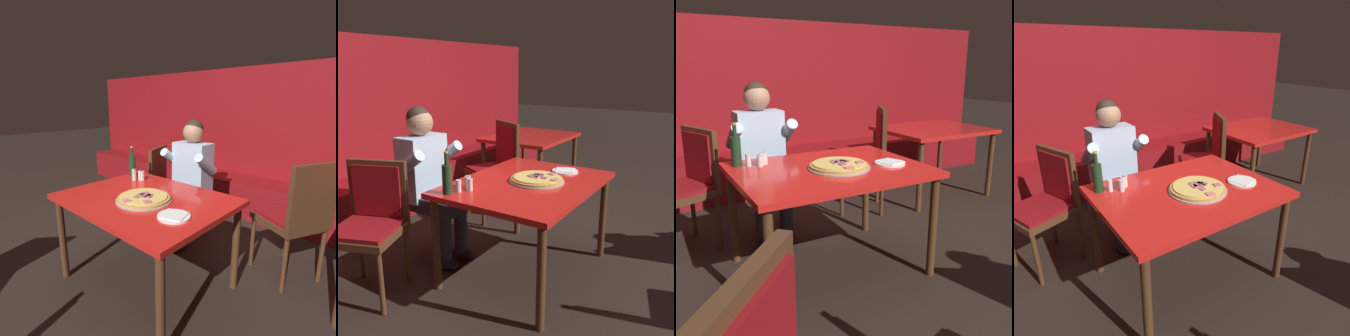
# 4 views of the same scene
# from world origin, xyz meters

# --- Properties ---
(ground_plane) EXTENTS (24.00, 24.00, 0.00)m
(ground_plane) POSITION_xyz_m (0.00, 0.00, 0.00)
(ground_plane) COLOR black
(booth_wall_panel) EXTENTS (6.80, 0.16, 1.90)m
(booth_wall_panel) POSITION_xyz_m (0.00, 2.18, 0.95)
(booth_wall_panel) COLOR maroon
(booth_wall_panel) RESTS_ON ground_plane
(booth_bench) EXTENTS (6.46, 0.48, 0.46)m
(booth_bench) POSITION_xyz_m (0.00, 1.86, 0.23)
(booth_bench) COLOR maroon
(booth_bench) RESTS_ON ground_plane
(main_dining_table) EXTENTS (1.24, 0.95, 0.74)m
(main_dining_table) POSITION_xyz_m (0.00, 0.00, 0.66)
(main_dining_table) COLOR #4C2D19
(main_dining_table) RESTS_ON ground_plane
(pizza) EXTENTS (0.41, 0.41, 0.05)m
(pizza) POSITION_xyz_m (0.05, -0.06, 0.76)
(pizza) COLOR #9E9EA3
(pizza) RESTS_ON main_dining_table
(plate_white_paper) EXTENTS (0.21, 0.21, 0.02)m
(plate_white_paper) POSITION_xyz_m (0.40, -0.13, 0.75)
(plate_white_paper) COLOR white
(plate_white_paper) RESTS_ON main_dining_table
(beer_bottle) EXTENTS (0.07, 0.07, 0.29)m
(beer_bottle) POSITION_xyz_m (-0.53, 0.32, 0.85)
(beer_bottle) COLOR #19381E
(beer_bottle) RESTS_ON main_dining_table
(shaker_red_pepper_flakes) EXTENTS (0.04, 0.04, 0.09)m
(shaker_red_pepper_flakes) POSITION_xyz_m (-0.46, 0.28, 0.78)
(shaker_red_pepper_flakes) COLOR silver
(shaker_red_pepper_flakes) RESTS_ON main_dining_table
(shaker_black_pepper) EXTENTS (0.04, 0.04, 0.09)m
(shaker_black_pepper) POSITION_xyz_m (-0.34, 0.29, 0.78)
(shaker_black_pepper) COLOR silver
(shaker_black_pepper) RESTS_ON main_dining_table
(shaker_parmesan) EXTENTS (0.04, 0.04, 0.09)m
(shaker_parmesan) POSITION_xyz_m (-0.40, 0.23, 0.78)
(shaker_parmesan) COLOR silver
(shaker_parmesan) RESTS_ON main_dining_table
(shaker_oregano) EXTENTS (0.04, 0.04, 0.09)m
(shaker_oregano) POSITION_xyz_m (-0.37, 0.28, 0.78)
(shaker_oregano) COLOR silver
(shaker_oregano) RESTS_ON main_dining_table
(diner_seated_blue_shirt) EXTENTS (0.53, 0.53, 1.27)m
(diner_seated_blue_shirt) POSITION_xyz_m (-0.21, 0.78, 0.71)
(diner_seated_blue_shirt) COLOR black
(diner_seated_blue_shirt) RESTS_ON ground_plane
(dining_chair_by_booth) EXTENTS (0.57, 0.57, 0.94)m
(dining_chair_by_booth) POSITION_xyz_m (-0.80, 0.79, 0.56)
(dining_chair_by_booth) COLOR #4C2D19
(dining_chair_by_booth) RESTS_ON ground_plane
(dining_chair_near_left) EXTENTS (0.59, 0.59, 1.02)m
(dining_chair_near_left) POSITION_xyz_m (0.86, 0.84, 0.59)
(dining_chair_near_left) COLOR #4C2D19
(dining_chair_near_left) RESTS_ON ground_plane
(background_dining_table) EXTENTS (1.10, 0.90, 0.74)m
(background_dining_table) POSITION_xyz_m (1.74, 0.92, 0.65)
(background_dining_table) COLOR #4C2D19
(background_dining_table) RESTS_ON ground_plane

